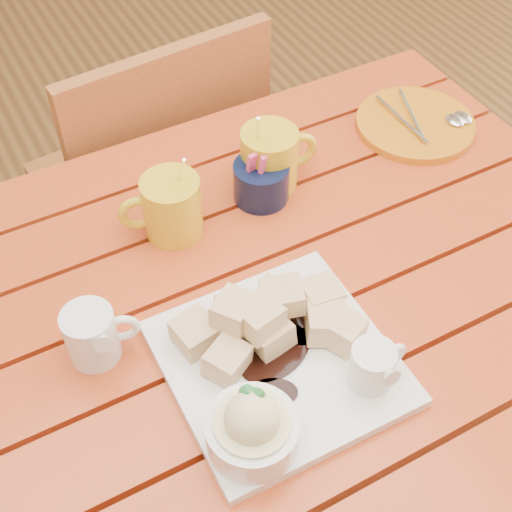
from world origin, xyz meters
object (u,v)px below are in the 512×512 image
coffee_mug_right (271,158)px  coffee_mug_left (170,207)px  dessert_plate (275,366)px  orange_saucer (416,124)px  chair_far (158,186)px  table (230,356)px

coffee_mug_right → coffee_mug_left: bearing=-168.8°
dessert_plate → orange_saucer: bearing=35.1°
coffee_mug_left → coffee_mug_right: 0.18m
coffee_mug_right → orange_saucer: coffee_mug_right is taller
dessert_plate → coffee_mug_right: bearing=61.5°
orange_saucer → chair_far: size_ratio=0.23×
table → coffee_mug_left: (-0.00, 0.17, 0.16)m
coffee_mug_right → chair_far: bearing=104.2°
table → chair_far: (0.11, 0.56, -0.16)m
dessert_plate → coffee_mug_right: (0.17, 0.32, 0.02)m
table → orange_saucer: bearing=23.4°
coffee_mug_right → orange_saucer: size_ratio=0.73×
table → orange_saucer: orange_saucer is taller
dessert_plate → coffee_mug_left: 0.29m
chair_far → coffee_mug_right: bearing=95.2°
table → orange_saucer: (0.46, 0.20, 0.11)m
dessert_plate → orange_saucer: (0.46, 0.32, -0.02)m
coffee_mug_right → orange_saucer: (0.28, 0.00, -0.04)m
coffee_mug_left → orange_saucer: 0.46m
dessert_plate → coffee_mug_left: size_ratio=1.92×
dessert_plate → chair_far: (0.11, 0.68, -0.30)m
chair_far → dessert_plate: bearing=76.0°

